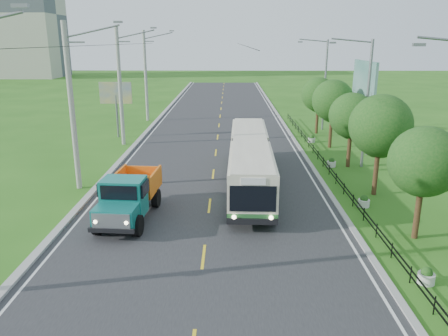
{
  "coord_description": "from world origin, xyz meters",
  "views": [
    {
      "loc": [
        1.07,
        -16.83,
        8.91
      ],
      "look_at": [
        0.8,
        7.06,
        1.9
      ],
      "focal_mm": 35.0,
      "sensor_mm": 36.0,
      "label": 1
    }
  ],
  "objects_px": {
    "tree_third": "(380,129)",
    "billboard_right": "(364,85)",
    "planter_front": "(426,276)",
    "planter_near": "(364,202)",
    "tree_back": "(319,96)",
    "bus": "(250,158)",
    "tree_second": "(424,165)",
    "streetlight_far": "(324,82)",
    "pole_near": "(72,107)",
    "streetlight_mid": "(365,100)",
    "planter_far": "(312,139)",
    "planter_mid": "(331,163)",
    "pole_far": "(146,76)",
    "billboard_left": "(116,96)",
    "tree_fourth": "(352,118)",
    "pole_mid": "(120,86)",
    "tree_fifth": "(333,103)",
    "dump_truck": "(129,194)"
  },
  "relations": [
    {
      "from": "pole_far",
      "to": "planter_near",
      "type": "xyz_separation_m",
      "value": [
        16.86,
        -27.0,
        -4.81
      ]
    },
    {
      "from": "streetlight_mid",
      "to": "planter_far",
      "type": "height_order",
      "value": "streetlight_mid"
    },
    {
      "from": "streetlight_mid",
      "to": "bus",
      "type": "bearing_deg",
      "value": -152.89
    },
    {
      "from": "planter_far",
      "to": "bus",
      "type": "distance_m",
      "value": 13.78
    },
    {
      "from": "tree_fourth",
      "to": "billboard_right",
      "type": "height_order",
      "value": "billboard_right"
    },
    {
      "from": "streetlight_far",
      "to": "planter_near",
      "type": "bearing_deg",
      "value": -95.3
    },
    {
      "from": "pole_near",
      "to": "billboard_right",
      "type": "height_order",
      "value": "pole_near"
    },
    {
      "from": "planter_near",
      "to": "tree_back",
      "type": "bearing_deg",
      "value": 86.43
    },
    {
      "from": "planter_front",
      "to": "pole_near",
      "type": "bearing_deg",
      "value": 146.88
    },
    {
      "from": "tree_fourth",
      "to": "streetlight_far",
      "type": "bearing_deg",
      "value": 86.75
    },
    {
      "from": "billboard_left",
      "to": "pole_near",
      "type": "bearing_deg",
      "value": -85.28
    },
    {
      "from": "planter_front",
      "to": "planter_near",
      "type": "xyz_separation_m",
      "value": [
        0.0,
        8.0,
        0.0
      ]
    },
    {
      "from": "tree_fourth",
      "to": "billboard_left",
      "type": "bearing_deg",
      "value": 153.01
    },
    {
      "from": "billboard_right",
      "to": "streetlight_mid",
      "type": "bearing_deg",
      "value": -105.44
    },
    {
      "from": "planter_mid",
      "to": "streetlight_far",
      "type": "bearing_deg",
      "value": 81.7
    },
    {
      "from": "pole_far",
      "to": "billboard_left",
      "type": "bearing_deg",
      "value": -97.83
    },
    {
      "from": "tree_fifth",
      "to": "planter_front",
      "type": "height_order",
      "value": "tree_fifth"
    },
    {
      "from": "pole_near",
      "to": "tree_fourth",
      "type": "xyz_separation_m",
      "value": [
        18.12,
        5.14,
        -1.51
      ]
    },
    {
      "from": "tree_fourth",
      "to": "streetlight_far",
      "type": "relative_size",
      "value": 0.6
    },
    {
      "from": "tree_back",
      "to": "planter_far",
      "type": "height_order",
      "value": "tree_back"
    },
    {
      "from": "tree_third",
      "to": "billboard_right",
      "type": "bearing_deg",
      "value": 78.36
    },
    {
      "from": "planter_far",
      "to": "bus",
      "type": "bearing_deg",
      "value": -116.89
    },
    {
      "from": "tree_second",
      "to": "tree_fourth",
      "type": "height_order",
      "value": "tree_fourth"
    },
    {
      "from": "planter_near",
      "to": "planter_mid",
      "type": "xyz_separation_m",
      "value": [
        0.0,
        8.0,
        0.0
      ]
    },
    {
      "from": "pole_mid",
      "to": "pole_near",
      "type": "bearing_deg",
      "value": -90.0
    },
    {
      "from": "planter_mid",
      "to": "billboard_left",
      "type": "height_order",
      "value": "billboard_left"
    },
    {
      "from": "streetlight_mid",
      "to": "tree_second",
      "type": "bearing_deg",
      "value": -93.79
    },
    {
      "from": "tree_second",
      "to": "planter_front",
      "type": "xyz_separation_m",
      "value": [
        -1.26,
        -4.14,
        -3.23
      ]
    },
    {
      "from": "tree_fifth",
      "to": "streetlight_far",
      "type": "bearing_deg",
      "value": 84.29
    },
    {
      "from": "planter_near",
      "to": "billboard_right",
      "type": "bearing_deg",
      "value": 75.2
    },
    {
      "from": "billboard_right",
      "to": "streetlight_far",
      "type": "bearing_deg",
      "value": 101.71
    },
    {
      "from": "billboard_right",
      "to": "bus",
      "type": "distance_m",
      "value": 14.67
    },
    {
      "from": "tree_back",
      "to": "bus",
      "type": "distance_m",
      "value": 18.08
    },
    {
      "from": "dump_truck",
      "to": "billboard_right",
      "type": "bearing_deg",
      "value": 48.16
    },
    {
      "from": "streetlight_mid",
      "to": "bus",
      "type": "relative_size",
      "value": 0.6
    },
    {
      "from": "tree_back",
      "to": "planter_mid",
      "type": "relative_size",
      "value": 8.21
    },
    {
      "from": "tree_second",
      "to": "billboard_left",
      "type": "relative_size",
      "value": 1.02
    },
    {
      "from": "pole_far",
      "to": "streetlight_mid",
      "type": "bearing_deg",
      "value": -45.14
    },
    {
      "from": "tree_fifth",
      "to": "streetlight_mid",
      "type": "relative_size",
      "value": 0.64
    },
    {
      "from": "streetlight_far",
      "to": "planter_far",
      "type": "relative_size",
      "value": 13.54
    },
    {
      "from": "pole_near",
      "to": "streetlight_mid",
      "type": "relative_size",
      "value": 1.1
    },
    {
      "from": "pole_near",
      "to": "tree_fourth",
      "type": "bearing_deg",
      "value": 15.84
    },
    {
      "from": "billboard_left",
      "to": "billboard_right",
      "type": "height_order",
      "value": "billboard_right"
    },
    {
      "from": "tree_second",
      "to": "streetlight_far",
      "type": "bearing_deg",
      "value": 88.26
    },
    {
      "from": "pole_near",
      "to": "planter_near",
      "type": "height_order",
      "value": "pole_near"
    },
    {
      "from": "pole_mid",
      "to": "bus",
      "type": "bearing_deg",
      "value": -46.44
    },
    {
      "from": "pole_near",
      "to": "planter_front",
      "type": "bearing_deg",
      "value": -33.12
    },
    {
      "from": "pole_near",
      "to": "tree_fifth",
      "type": "bearing_deg",
      "value": 31.59
    },
    {
      "from": "tree_third",
      "to": "planter_near",
      "type": "relative_size",
      "value": 8.96
    },
    {
      "from": "pole_far",
      "to": "tree_fourth",
      "type": "relative_size",
      "value": 1.85
    }
  ]
}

